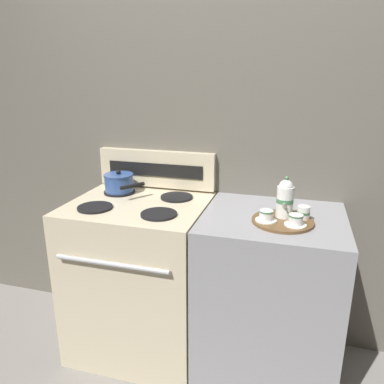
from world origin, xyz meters
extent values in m
plane|color=gray|center=(0.00, 0.00, 0.00)|extent=(6.00, 6.00, 0.00)
cube|color=#666056|center=(0.00, 0.35, 1.10)|extent=(6.00, 0.05, 2.20)
cube|color=beige|center=(-0.36, 0.00, 0.47)|extent=(0.76, 0.64, 0.93)
cylinder|color=silver|center=(-0.36, -0.34, 0.73)|extent=(0.61, 0.02, 0.02)
cylinder|color=black|center=(-0.54, 0.14, 0.94)|extent=(0.19, 0.19, 0.01)
cylinder|color=black|center=(-0.18, 0.14, 0.94)|extent=(0.19, 0.19, 0.01)
cylinder|color=black|center=(-0.54, -0.14, 0.94)|extent=(0.19, 0.19, 0.01)
cylinder|color=black|center=(-0.18, -0.14, 0.94)|extent=(0.19, 0.19, 0.01)
cube|color=beige|center=(-0.36, 0.30, 1.06)|extent=(0.74, 0.05, 0.23)
cube|color=black|center=(-0.36, 0.27, 1.06)|extent=(0.61, 0.01, 0.08)
cube|color=#939399|center=(0.38, 0.00, 0.47)|extent=(0.72, 0.64, 0.93)
cylinder|color=#335193|center=(-0.54, 0.14, 0.99)|extent=(0.17, 0.17, 0.10)
cylinder|color=#335193|center=(-0.54, 0.14, 1.04)|extent=(0.18, 0.18, 0.01)
sphere|color=black|center=(-0.54, 0.14, 1.06)|extent=(0.03, 0.03, 0.03)
cylinder|color=black|center=(-0.41, 0.05, 1.01)|extent=(0.10, 0.14, 0.02)
cylinder|color=brown|center=(0.43, -0.07, 0.94)|extent=(0.30, 0.30, 0.01)
cylinder|color=white|center=(0.43, -0.03, 1.02)|extent=(0.08, 0.08, 0.15)
cylinder|color=#427A4C|center=(0.43, -0.03, 1.03)|extent=(0.08, 0.08, 0.02)
sphere|color=white|center=(0.43, -0.03, 1.10)|extent=(0.07, 0.07, 0.07)
sphere|color=#427A4C|center=(0.43, -0.03, 1.14)|extent=(0.02, 0.02, 0.02)
cone|color=white|center=(0.43, -0.09, 1.03)|extent=(0.02, 0.06, 0.05)
cylinder|color=white|center=(0.49, -0.13, 0.95)|extent=(0.10, 0.10, 0.01)
cylinder|color=white|center=(0.49, -0.13, 0.97)|extent=(0.07, 0.07, 0.05)
cylinder|color=#427A4C|center=(0.49, -0.13, 0.99)|extent=(0.07, 0.07, 0.01)
cylinder|color=white|center=(0.35, -0.11, 0.95)|extent=(0.10, 0.10, 0.01)
cylinder|color=white|center=(0.35, -0.11, 0.97)|extent=(0.07, 0.07, 0.05)
cylinder|color=#427A4C|center=(0.35, -0.11, 0.99)|extent=(0.07, 0.07, 0.01)
cylinder|color=white|center=(0.52, -0.02, 0.98)|extent=(0.06, 0.06, 0.06)
cylinder|color=#427A4C|center=(0.52, -0.02, 0.98)|extent=(0.06, 0.06, 0.01)
camera|label=1|loc=(0.47, -1.81, 1.61)|focal=35.00mm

